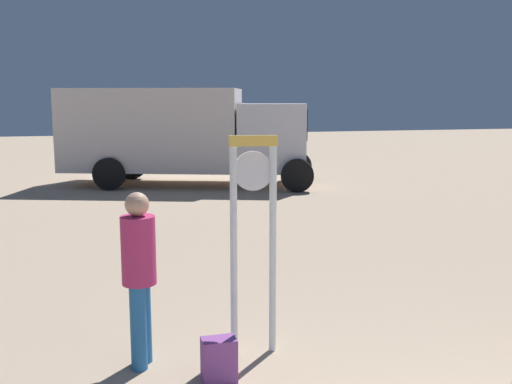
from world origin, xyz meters
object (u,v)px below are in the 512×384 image
person_near_clock (139,271)px  backpack (219,360)px  box_truck_near (180,132)px  standing_clock (253,222)px

person_near_clock → backpack: 1.10m
person_near_clock → box_truck_near: 11.86m
standing_clock → backpack: (-0.46, -0.53, -1.12)m
standing_clock → person_near_clock: (-1.10, -0.03, -0.39)m
standing_clock → box_truck_near: (0.95, 11.64, 0.23)m
backpack → box_truck_near: bearing=83.4°
box_truck_near → standing_clock: bearing=-94.7°
box_truck_near → person_near_clock: bearing=-100.0°
person_near_clock → backpack: person_near_clock is taller
person_near_clock → backpack: bearing=-38.4°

